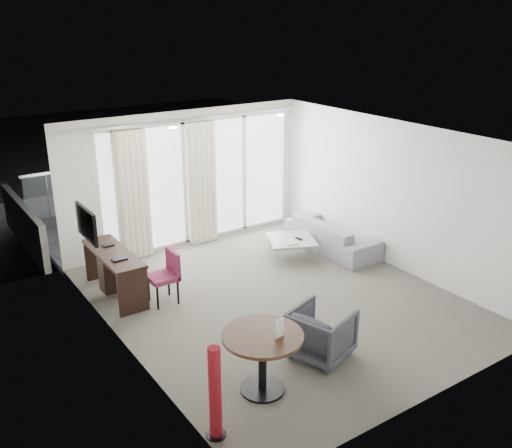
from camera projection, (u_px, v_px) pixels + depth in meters
floor at (277, 300)px, 9.05m from camera, size 5.00×6.00×0.00m
ceiling at (279, 138)px, 8.14m from camera, size 5.00×6.00×0.00m
wall_left at (120, 261)px, 7.29m from camera, size 0.00×6.00×2.60m
wall_right at (394, 195)px, 9.91m from camera, size 0.00×6.00×2.60m
wall_front at (439, 301)px, 6.27m from camera, size 5.00×0.00×2.60m
window_panel at (200, 181)px, 11.11m from camera, size 4.00×0.02×2.38m
window_frame at (201, 181)px, 11.10m from camera, size 4.10×0.06×2.44m
curtain_left at (134, 196)px, 10.22m from camera, size 0.60×0.20×2.38m
curtain_right at (202, 183)px, 10.95m from camera, size 0.60×0.20×2.38m
curtain_track at (188, 120)px, 10.39m from camera, size 4.80×0.04×0.04m
downlight_a at (173, 128)px, 8.92m from camera, size 0.12×0.12×0.02m
downlight_b at (281, 115)px, 10.02m from camera, size 0.12×0.12×0.02m
desk at (115, 274)px, 9.10m from camera, size 0.49×1.58×0.74m
tv at (86, 224)px, 8.42m from camera, size 0.05×0.80×0.50m
desk_chair at (163, 278)px, 8.83m from camera, size 0.46×0.44×0.84m
round_table at (263, 363)px, 6.75m from camera, size 1.11×1.11×0.77m
menu_card at (279, 341)px, 6.58m from camera, size 0.13×0.04×0.23m
red_lamp at (215, 393)px, 5.95m from camera, size 0.23×0.23×1.10m
tub_armchair at (321, 333)px, 7.46m from camera, size 0.94×0.92×0.68m
coffee_table at (291, 248)px, 10.55m from camera, size 1.09×1.09×0.37m
remote at (299, 240)px, 10.47m from camera, size 0.07×0.17×0.02m
magazine at (290, 243)px, 10.33m from camera, size 0.26×0.30×0.01m
sofa at (332, 235)px, 10.89m from camera, size 0.78×2.01×0.59m
terrace_slab at (170, 220)px, 12.72m from camera, size 5.60×3.00×0.12m
rattan_chair_a at (210, 191)px, 13.10m from camera, size 0.69×0.69×0.88m
rattan_chair_b at (252, 190)px, 13.24m from camera, size 0.63×0.63×0.84m
rattan_table at (231, 204)px, 12.83m from camera, size 0.61×0.61×0.46m
balustrade at (142, 181)px, 13.66m from camera, size 5.50×0.06×1.05m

